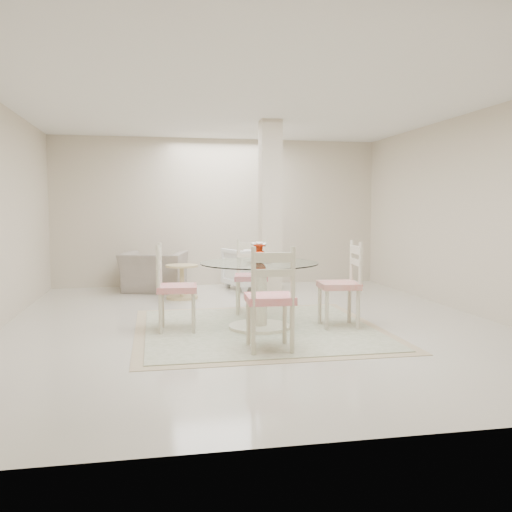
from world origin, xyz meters
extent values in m
plane|color=beige|center=(0.00, 0.00, 0.00)|extent=(7.00, 7.00, 0.00)
cube|color=beige|center=(0.00, 3.50, 1.35)|extent=(6.00, 0.02, 2.70)
cube|color=beige|center=(0.00, -3.50, 1.35)|extent=(6.00, 0.02, 2.70)
cube|color=beige|center=(3.00, 0.00, 1.35)|extent=(0.02, 7.00, 2.70)
cube|color=white|center=(0.00, 0.00, 2.70)|extent=(6.00, 7.00, 0.02)
cube|color=beige|center=(0.50, 1.30, 1.35)|extent=(0.30, 0.30, 2.70)
cube|color=tan|center=(0.00, -0.38, 0.00)|extent=(2.87, 2.87, 0.01)
cube|color=beige|center=(0.00, -0.38, 0.01)|extent=(2.63, 2.63, 0.01)
cylinder|color=#FAF4CD|center=(0.00, -0.38, 0.03)|extent=(0.72, 0.72, 0.05)
cylinder|color=#FAF4CD|center=(0.00, -0.38, 0.41)|extent=(0.18, 0.18, 0.74)
cylinder|color=#FAF4CD|center=(0.00, -0.38, 0.76)|extent=(0.30, 0.30, 0.03)
cylinder|color=white|center=(0.00, -0.38, 0.79)|extent=(1.37, 1.37, 0.01)
ellipsoid|color=#AD2105|center=(0.00, -0.38, 0.87)|extent=(0.16, 0.16, 0.15)
cylinder|color=#AD2105|center=(0.00, -0.38, 0.96)|extent=(0.08, 0.08, 0.04)
cylinder|color=#AD2105|center=(0.00, -0.38, 0.99)|extent=(0.14, 0.14, 0.02)
ellipsoid|color=silver|center=(0.00, -0.38, 1.01)|extent=(0.09, 0.09, 0.04)
ellipsoid|color=silver|center=(0.05, -0.36, 1.00)|extent=(0.09, 0.09, 0.04)
ellipsoid|color=silver|center=(-0.04, -0.35, 1.00)|extent=(0.09, 0.09, 0.04)
cylinder|color=beige|center=(0.78, -0.26, 0.24)|extent=(0.05, 0.05, 0.48)
cylinder|color=beige|center=(0.75, -0.63, 0.24)|extent=(0.05, 0.05, 0.48)
cylinder|color=beige|center=(1.15, -0.29, 0.24)|extent=(0.05, 0.05, 0.48)
cylinder|color=beige|center=(1.12, -0.66, 0.24)|extent=(0.05, 0.05, 0.48)
cube|color=#B12512|center=(0.95, -0.46, 0.51)|extent=(0.49, 0.49, 0.07)
cube|color=beige|center=(1.16, -0.48, 0.86)|extent=(0.08, 0.42, 0.56)
cylinder|color=beige|center=(-0.13, 0.42, 0.23)|extent=(0.04, 0.04, 0.46)
cylinder|color=beige|center=(0.23, 0.35, 0.23)|extent=(0.04, 0.04, 0.46)
cylinder|color=beige|center=(-0.06, 0.78, 0.23)|extent=(0.04, 0.04, 0.46)
cylinder|color=beige|center=(0.30, 0.71, 0.23)|extent=(0.04, 0.04, 0.46)
cube|color=#B51321|center=(0.08, 0.57, 0.50)|extent=(0.52, 0.52, 0.07)
cube|color=beige|center=(0.12, 0.76, 0.84)|extent=(0.40, 0.12, 0.54)
cylinder|color=beige|center=(-0.77, -0.50, 0.23)|extent=(0.04, 0.04, 0.47)
cylinder|color=beige|center=(-0.75, -0.13, 0.23)|extent=(0.04, 0.04, 0.47)
cylinder|color=beige|center=(-1.14, -0.47, 0.23)|extent=(0.04, 0.04, 0.47)
cylinder|color=beige|center=(-1.11, -0.11, 0.23)|extent=(0.04, 0.04, 0.47)
cube|color=#B51313|center=(-0.94, -0.30, 0.50)|extent=(0.48, 0.48, 0.07)
cube|color=beige|center=(-1.14, -0.29, 0.84)|extent=(0.07, 0.41, 0.55)
cylinder|color=beige|center=(0.13, -1.15, 0.24)|extent=(0.05, 0.05, 0.49)
cylinder|color=beige|center=(-0.26, -1.13, 0.24)|extent=(0.05, 0.05, 0.49)
cylinder|color=beige|center=(0.11, -1.53, 0.24)|extent=(0.05, 0.05, 0.49)
cylinder|color=beige|center=(-0.27, -1.51, 0.24)|extent=(0.05, 0.05, 0.49)
cube|color=red|center=(-0.07, -1.33, 0.52)|extent=(0.49, 0.49, 0.07)
cube|color=beige|center=(-0.08, -1.54, 0.88)|extent=(0.43, 0.07, 0.57)
imported|color=gray|center=(-1.20, 2.87, 0.34)|extent=(1.23, 1.14, 0.67)
imported|color=white|center=(0.48, 2.83, 0.37)|extent=(1.02, 1.03, 0.74)
cylinder|color=tan|center=(-0.77, 2.01, 0.02)|extent=(0.49, 0.49, 0.04)
cylinder|color=tan|center=(-0.77, 2.01, 0.27)|extent=(0.07, 0.07, 0.47)
cylinder|color=tan|center=(-0.77, 2.01, 0.52)|extent=(0.51, 0.51, 0.03)
camera|label=1|loc=(-1.20, -6.53, 1.42)|focal=38.00mm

